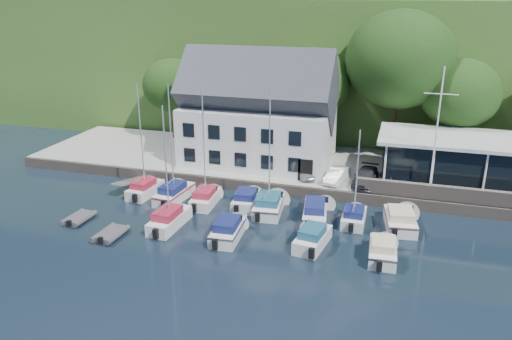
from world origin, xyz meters
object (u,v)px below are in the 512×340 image
Objects in this scene: boat_r1_1 at (172,148)px; car_dgrey at (366,177)px; boat_r2_1 at (166,168)px; boat_r1_5 at (315,210)px; boat_r2_2 at (228,228)px; harbor_building at (258,118)px; boat_r1_0 at (142,147)px; flagpole at (436,134)px; boat_r1_7 at (400,218)px; boat_r1_4 at (269,157)px; car_silver at (306,171)px; boat_r2_4 at (383,249)px; boat_r1_2 at (204,154)px; car_white at (337,175)px; boat_r1_6 at (357,172)px; club_pavilion at (456,160)px; dinghy_0 at (79,217)px; boat_r2_3 at (313,236)px; car_blue at (396,180)px; boat_r1_3 at (246,198)px; dinghy_1 at (110,233)px.

car_dgrey is at bearing 25.92° from boat_r1_1.
boat_r1_5 is at bearing 26.28° from boat_r2_1.
boat_r1_1 reaches higher than boat_r2_2.
boat_r1_0 is (-7.69, -8.82, -0.94)m from harbor_building.
flagpole is at bearing 15.25° from boat_r1_0.
boat_r1_0 reaches higher than boat_r1_7.
boat_r1_1 is at bearing -154.11° from car_dgrey.
car_silver is at bearing 68.64° from boat_r1_4.
boat_r1_2 is at bearing 158.24° from boat_r2_4.
car_white is 2.47m from car_dgrey.
boat_r1_6 reaches higher than car_dgrey.
dinghy_0 is at bearing -152.57° from club_pavilion.
car_dgrey is at bearing 166.36° from flagpole.
dinghy_0 is at bearing -134.64° from car_white.
boat_r2_3 is at bearing -126.75° from club_pavilion.
flagpole reaches higher than boat_r1_5.
boat_r1_7 is 12.95m from boat_r2_2.
boat_r1_4 is at bearing -148.86° from club_pavilion.
car_white is at bearing 23.96° from boat_r1_0.
car_blue is 21.82m from boat_r1_0.
car_silver is 11.65m from flagpole.
car_white is 0.35× the size of flagpole.
boat_r1_4 is 6.81m from boat_r1_6.
boat_r1_3 is 5.77m from boat_r2_2.
boat_r2_3 is 4.79m from boat_r2_4.
car_silver is 14.07m from boat_r2_1.
car_silver is 8.58m from boat_r1_6.
harbor_building is 18.56m from dinghy_1.
car_dgrey is 0.51× the size of boat_r1_0.
dinghy_1 is at bearing -95.12° from boat_r1_1.
boat_r2_4 is (-3.08, -9.70, -5.52)m from flagpole.
boat_r1_5 is at bearing 39.00° from boat_r2_2.
boat_r1_2 reaches higher than boat_r1_7.
boat_r1_3 is 7.99m from boat_r2_1.
boat_r2_2 is at bearing -90.13° from boat_r1_3.
car_blue is at bearing 37.26° from dinghy_1.
boat_r2_1 is 1.60× the size of boat_r2_2.
car_silver is at bearing 158.82° from car_blue.
boat_r2_2 is (-11.81, -5.30, 0.00)m from boat_r1_7.
boat_r1_0 is 21.52m from boat_r2_4.
club_pavilion is at bearing 25.20° from boat_r1_4.
boat_r1_2 is 9.97m from boat_r1_5.
boat_r1_5 is (12.20, -0.32, -3.87)m from boat_r1_1.
boat_r2_2 reaches higher than boat_r2_3.
boat_r2_1 is at bearing -171.71° from boat_r1_7.
boat_r2_3 reaches higher than boat_r2_4.
dinghy_1 is (-1.42, -7.68, -4.32)m from boat_r1_1.
car_white is 0.83× the size of car_dgrey.
boat_r2_4 is at bearing -54.39° from car_white.
car_silver is 5.34m from car_dgrey.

